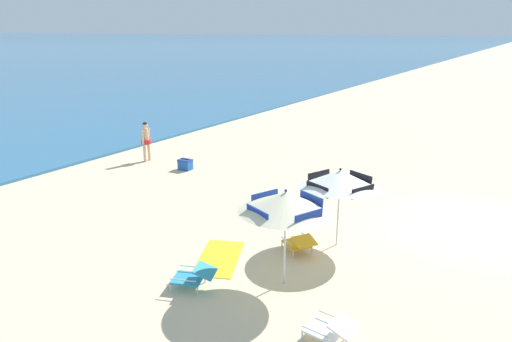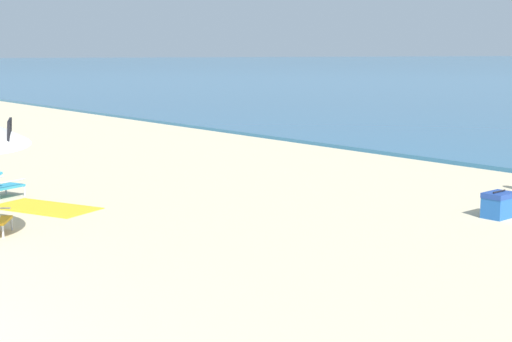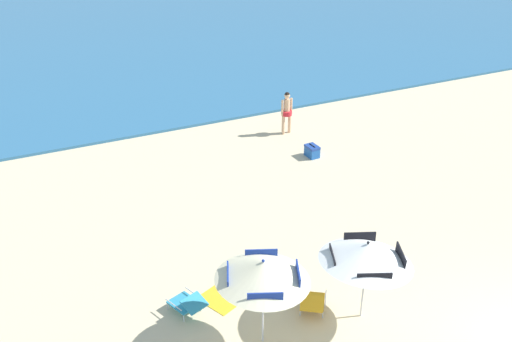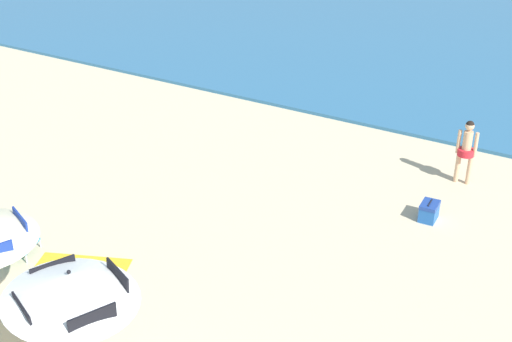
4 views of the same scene
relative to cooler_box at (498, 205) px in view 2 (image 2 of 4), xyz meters
name	(u,v)px [view 2 (image 2 of 4)]	position (x,y,z in m)	size (l,w,h in m)	color
cooler_box	(498,205)	(0.00, 0.00, 0.00)	(0.38, 0.52, 0.43)	#1E56A8
beach_towel	(44,208)	(-5.07, -5.28, -0.20)	(0.90, 1.80, 0.01)	gold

